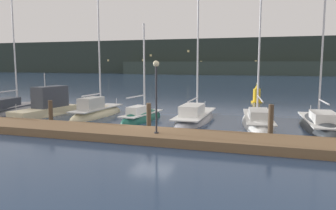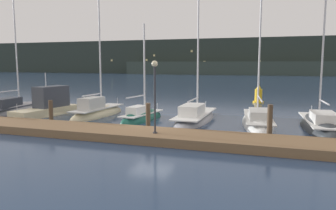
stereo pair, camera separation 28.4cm
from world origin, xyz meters
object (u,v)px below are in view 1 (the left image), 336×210
(sailboat_berth_5, at_px, (195,118))
(sailboat_berth_6, at_px, (258,122))
(motorboat_berth_2, at_px, (46,110))
(sailboat_berth_3, at_px, (97,114))
(sailboat_berth_1, at_px, (13,111))
(sailboat_berth_4, at_px, (142,119))
(dock_lamppost, at_px, (156,85))
(channel_buoy, at_px, (257,95))
(sailboat_berth_7, at_px, (320,127))

(sailboat_berth_5, relative_size, sailboat_berth_6, 1.06)
(motorboat_berth_2, height_order, sailboat_berth_3, sailboat_berth_3)
(sailboat_berth_1, relative_size, sailboat_berth_4, 1.33)
(dock_lamppost, bearing_deg, sailboat_berth_3, 138.39)
(channel_buoy, bearing_deg, sailboat_berth_5, -106.45)
(motorboat_berth_2, height_order, sailboat_berth_6, sailboat_berth_6)
(sailboat_berth_6, distance_m, sailboat_berth_7, 3.87)
(motorboat_berth_2, height_order, sailboat_berth_4, sailboat_berth_4)
(sailboat_berth_5, relative_size, dock_lamppost, 2.83)
(sailboat_berth_1, height_order, motorboat_berth_2, sailboat_berth_1)
(sailboat_berth_1, distance_m, dock_lamppost, 16.71)
(sailboat_berth_6, distance_m, dock_lamppost, 8.94)
(sailboat_berth_5, xyz_separation_m, channel_buoy, (3.72, 12.62, 0.63))
(sailboat_berth_1, height_order, dock_lamppost, sailboat_berth_1)
(channel_buoy, bearing_deg, sailboat_berth_7, -70.67)
(sailboat_berth_5, height_order, dock_lamppost, sailboat_berth_5)
(motorboat_berth_2, relative_size, channel_buoy, 3.11)
(sailboat_berth_1, distance_m, channel_buoy, 23.51)
(sailboat_berth_5, xyz_separation_m, sailboat_berth_6, (4.38, 0.05, -0.06))
(sailboat_berth_4, relative_size, sailboat_berth_7, 0.80)
(sailboat_berth_1, xyz_separation_m, sailboat_berth_3, (7.94, 0.21, 0.04))
(sailboat_berth_4, height_order, dock_lamppost, sailboat_berth_4)
(sailboat_berth_7, height_order, channel_buoy, sailboat_berth_7)
(sailboat_berth_5, bearing_deg, motorboat_berth_2, -174.03)
(sailboat_berth_5, bearing_deg, sailboat_berth_7, -1.79)
(sailboat_berth_7, bearing_deg, sailboat_berth_1, -179.17)
(sailboat_berth_1, height_order, channel_buoy, sailboat_berth_1)
(sailboat_berth_3, distance_m, dock_lamppost, 10.15)
(sailboat_berth_3, bearing_deg, sailboat_berth_1, -178.50)
(sailboat_berth_4, xyz_separation_m, sailboat_berth_7, (11.91, 0.89, -0.01))
(sailboat_berth_3, distance_m, channel_buoy, 17.37)
(sailboat_berth_1, height_order, sailboat_berth_7, sailboat_berth_1)
(channel_buoy, distance_m, dock_lamppost, 20.05)
(sailboat_berth_1, distance_m, sailboat_berth_5, 15.72)
(sailboat_berth_3, relative_size, sailboat_berth_7, 1.01)
(sailboat_berth_5, xyz_separation_m, sailboat_berth_7, (8.24, -0.26, -0.06))
(sailboat_berth_3, relative_size, sailboat_berth_6, 0.96)
(sailboat_berth_1, bearing_deg, sailboat_berth_6, 1.85)
(motorboat_berth_2, relative_size, dock_lamppost, 1.70)
(sailboat_berth_3, bearing_deg, channel_buoy, 48.56)
(channel_buoy, height_order, dock_lamppost, dock_lamppost)
(dock_lamppost, bearing_deg, sailboat_berth_4, 119.16)
(sailboat_berth_5, distance_m, sailboat_berth_6, 4.38)
(motorboat_berth_2, distance_m, sailboat_berth_6, 16.23)
(sailboat_berth_5, bearing_deg, dock_lamppost, -94.03)
(sailboat_berth_1, relative_size, sailboat_berth_6, 1.01)
(dock_lamppost, bearing_deg, sailboat_berth_5, 85.97)
(sailboat_berth_1, distance_m, sailboat_berth_3, 7.95)
(sailboat_berth_5, distance_m, dock_lamppost, 7.45)
(sailboat_berth_3, distance_m, sailboat_berth_5, 7.77)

